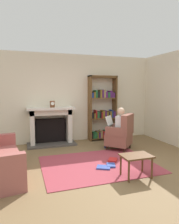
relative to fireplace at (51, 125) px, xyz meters
The scene contains 11 objects.
ground 2.49m from the fireplace, 72.08° to the right, with size 14.00×14.00×0.00m, color olive.
back_wall 1.10m from the fireplace, 18.70° to the left, with size 5.60×0.10×2.70m, color beige.
side_wall_right 3.63m from the fireplace, 17.17° to the right, with size 0.10×5.20×2.70m, color beige.
area_rug 2.21m from the fireplace, 69.60° to the right, with size 2.40×1.80×0.01m, color #A13B48.
fireplace is the anchor object (origin of this frame).
mantel_clock 0.62m from the fireplace, 66.76° to the right, with size 0.14×0.14×0.19m.
bookshelf 1.71m from the fireplace, ahead, with size 0.90×0.32×2.05m.
armchair_reading 2.08m from the fireplace, 33.33° to the right, with size 0.89×0.89×0.97m.
seated_reader 1.96m from the fireplace, 32.57° to the right, with size 0.58×0.58×1.14m.
side_table 3.05m from the fireplace, 67.04° to the right, with size 0.56×0.39×0.42m.
scattered_books 2.38m from the fireplace, 65.74° to the right, with size 0.68×0.65×0.04m.
Camera 1 is at (-1.52, -3.66, 1.63)m, focal length 32.39 mm.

